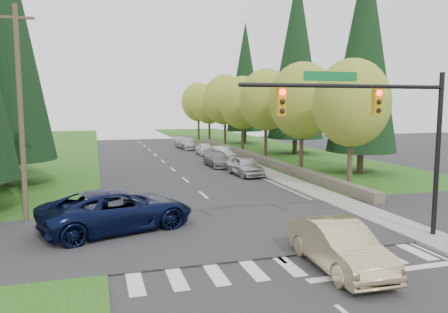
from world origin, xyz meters
name	(u,v)px	position (x,y,z in m)	size (l,w,h in m)	color
ground	(338,307)	(0.00, 0.00, 0.00)	(120.00, 120.00, 0.00)	#28282B
grass_east	(349,174)	(13.00, 20.00, 0.03)	(14.00, 110.00, 0.06)	#2F4C14
cross_street	(243,228)	(0.00, 8.00, 0.00)	(120.00, 8.00, 0.10)	#28282B
sidewalk_east	(268,173)	(6.90, 22.00, 0.07)	(1.80, 80.00, 0.13)	gray
curb_east	(258,173)	(6.05, 22.00, 0.07)	(0.20, 80.00, 0.13)	gray
stone_wall_north	(253,157)	(8.60, 30.00, 0.35)	(0.70, 40.00, 0.70)	#4C4438
traffic_signal	(380,118)	(4.37, 4.50, 4.98)	(8.70, 0.37, 6.80)	black
utility_pole	(21,113)	(-9.50, 12.00, 5.14)	(1.60, 0.24, 10.00)	#473828
decid_tree_0	(352,103)	(9.20, 14.00, 5.60)	(4.80, 4.80, 8.37)	#38281C
decid_tree_1	(302,101)	(9.30, 21.00, 5.80)	(5.20, 5.20, 8.80)	#38281C
decid_tree_2	(266,100)	(9.10, 28.00, 5.93)	(5.00, 5.00, 8.82)	#38281C
decid_tree_3	(243,103)	(9.20, 35.00, 5.66)	(5.00, 5.00, 8.55)	#38281C
decid_tree_4	(225,100)	(9.30, 42.00, 6.06)	(5.40, 5.40, 9.18)	#38281C
decid_tree_5	(209,104)	(9.10, 49.00, 5.53)	(4.80, 4.80, 8.30)	#38281C
decid_tree_6	(198,102)	(9.20, 56.00, 5.86)	(5.20, 5.20, 8.86)	#38281C
conifer_e_a	(364,49)	(14.00, 20.00, 9.79)	(5.44, 5.44, 17.80)	#38281C
conifer_e_b	(297,55)	(15.00, 34.00, 10.79)	(6.12, 6.12, 19.80)	#38281C
conifer_e_c	(245,77)	(14.00, 48.00, 9.29)	(5.10, 5.10, 16.80)	#38281C
sedan_champagne	(339,246)	(1.50, 2.47, 0.80)	(1.70, 4.87, 1.60)	#C5B383
suv_navy	(118,210)	(-5.39, 9.20, 0.92)	(3.07, 6.65, 1.85)	#0A1233
parked_car_a	(245,166)	(4.88, 21.74, 0.76)	(1.80, 4.48, 1.53)	#AFAFB4
parked_car_b	(218,159)	(4.20, 27.07, 0.66)	(1.85, 4.55, 1.32)	slate
parked_car_c	(221,153)	(5.60, 31.08, 0.69)	(1.47, 4.20, 1.39)	silver
parked_car_d	(205,149)	(5.22, 36.00, 0.66)	(1.55, 3.86, 1.31)	silver
parked_car_e	(188,143)	(4.76, 43.00, 0.74)	(2.08, 5.11, 1.48)	#B3B2B8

